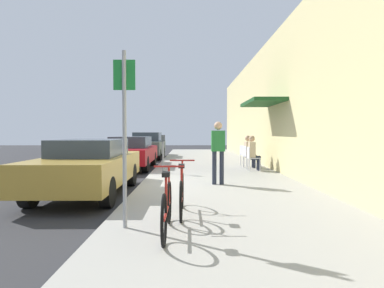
% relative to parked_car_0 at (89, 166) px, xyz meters
% --- Properties ---
extents(ground_plane, '(60.00, 60.00, 0.00)m').
position_rel_parked_car_0_xyz_m(ground_plane, '(1.10, 1.23, -0.72)').
color(ground_plane, '#2D2D30').
extents(sidewalk_slab, '(4.50, 32.00, 0.12)m').
position_rel_parked_car_0_xyz_m(sidewalk_slab, '(3.35, 3.23, -0.66)').
color(sidewalk_slab, '#9E9B93').
rests_on(sidewalk_slab, ground_plane).
extents(building_facade, '(1.40, 32.00, 5.20)m').
position_rel_parked_car_0_xyz_m(building_facade, '(5.74, 3.24, 1.88)').
color(building_facade, beige).
rests_on(building_facade, ground_plane).
extents(parked_car_0, '(1.80, 4.40, 1.36)m').
position_rel_parked_car_0_xyz_m(parked_car_0, '(0.00, 0.00, 0.00)').
color(parked_car_0, '#A58433').
rests_on(parked_car_0, ground_plane).
extents(parked_car_1, '(1.80, 4.40, 1.35)m').
position_rel_parked_car_0_xyz_m(parked_car_1, '(0.00, 5.74, -0.01)').
color(parked_car_1, maroon).
rests_on(parked_car_1, ground_plane).
extents(parked_car_2, '(1.80, 4.40, 1.53)m').
position_rel_parked_car_0_xyz_m(parked_car_2, '(0.00, 11.30, 0.06)').
color(parked_car_2, '#47514C').
rests_on(parked_car_2, ground_plane).
extents(parking_meter, '(0.12, 0.10, 1.32)m').
position_rel_parked_car_0_xyz_m(parking_meter, '(1.55, 3.35, 0.17)').
color(parking_meter, slate).
rests_on(parking_meter, sidewalk_slab).
extents(street_sign, '(0.32, 0.06, 2.60)m').
position_rel_parked_car_0_xyz_m(street_sign, '(1.50, -3.19, 0.92)').
color(street_sign, gray).
rests_on(street_sign, sidewalk_slab).
extents(bicycle_0, '(0.46, 1.71, 0.90)m').
position_rel_parked_car_0_xyz_m(bicycle_0, '(2.14, -3.49, -0.24)').
color(bicycle_0, black).
rests_on(bicycle_0, sidewalk_slab).
extents(bicycle_1, '(0.46, 1.71, 0.90)m').
position_rel_parked_car_0_xyz_m(bicycle_1, '(2.32, -2.40, -0.24)').
color(bicycle_1, black).
rests_on(bicycle_1, sidewalk_slab).
extents(cafe_chair_0, '(0.44, 0.44, 0.87)m').
position_rel_parked_car_0_xyz_m(cafe_chair_0, '(4.77, 4.09, -0.09)').
color(cafe_chair_0, silver).
rests_on(cafe_chair_0, sidewalk_slab).
extents(seated_patron_0, '(0.43, 0.36, 1.29)m').
position_rel_parked_car_0_xyz_m(seated_patron_0, '(4.83, 4.09, 0.10)').
color(seated_patron_0, '#232838').
rests_on(seated_patron_0, sidewalk_slab).
extents(cafe_chair_1, '(0.50, 0.50, 0.87)m').
position_rel_parked_car_0_xyz_m(cafe_chair_1, '(4.77, 4.94, -0.09)').
color(cafe_chair_1, silver).
rests_on(cafe_chair_1, sidewalk_slab).
extents(seated_patron_1, '(0.47, 0.41, 1.29)m').
position_rel_parked_car_0_xyz_m(seated_patron_1, '(4.83, 4.95, 0.10)').
color(seated_patron_1, '#232838').
rests_on(seated_patron_1, sidewalk_slab).
extents(cafe_chair_2, '(0.52, 0.52, 0.87)m').
position_rel_parked_car_0_xyz_m(cafe_chair_2, '(4.77, 5.61, -0.09)').
color(cafe_chair_2, silver).
rests_on(cafe_chair_2, sidewalk_slab).
extents(pedestrian_standing, '(0.36, 0.22, 1.70)m').
position_rel_parked_car_0_xyz_m(pedestrian_standing, '(3.23, 0.84, 0.40)').
color(pedestrian_standing, '#232838').
rests_on(pedestrian_standing, sidewalk_slab).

